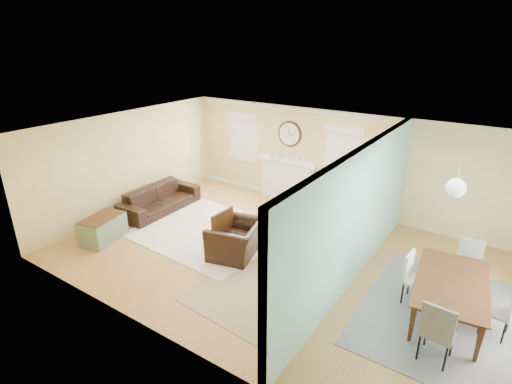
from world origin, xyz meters
TOP-DOWN VIEW (x-y plane):
  - floor at (0.00, 0.00)m, footprint 9.00×9.00m
  - wall_back at (0.00, 3.00)m, footprint 9.00×0.02m
  - wall_front at (0.00, -3.00)m, footprint 9.00×0.02m
  - wall_left at (-4.50, 0.00)m, footprint 0.02×6.00m
  - ceiling at (0.00, 0.00)m, footprint 9.00×6.00m
  - partition at (1.51, 0.28)m, footprint 0.17×6.00m
  - fireplace at (-1.50, 2.88)m, footprint 1.70×0.30m
  - wall_clock at (-1.50, 2.97)m, footprint 0.70×0.07m
  - window_left at (-3.05, 2.95)m, footprint 1.05×0.13m
  - window_right at (0.05, 2.95)m, footprint 1.05×0.13m
  - pendant at (3.00, 0.00)m, footprint 0.30×0.30m
  - rug_cream at (-1.98, 0.07)m, footprint 3.32×2.91m
  - rug_jute at (0.31, -1.48)m, footprint 2.24×1.88m
  - rug_grey at (3.26, -0.08)m, footprint 2.61×3.26m
  - sofa at (-3.85, 0.32)m, footprint 0.91×2.25m
  - eames_chair at (-0.82, -0.40)m, footprint 1.24×1.34m
  - green_chair at (0.13, 2.32)m, footprint 0.81×0.83m
  - trunk at (-3.71, -1.55)m, footprint 0.79×1.08m
  - credenza at (1.21, 1.17)m, footprint 0.49×1.43m
  - tv at (1.19, 1.17)m, footprint 0.20×0.99m
  - garden_stool at (1.25, 0.31)m, footprint 0.37×0.37m
  - potted_plant at (1.25, 0.31)m, footprint 0.44×0.42m
  - dining_table at (3.26, -0.08)m, footprint 1.28×2.04m
  - dining_chair_n at (3.33, 0.95)m, footprint 0.42×0.42m
  - dining_chair_s at (3.25, -1.16)m, footprint 0.47×0.47m
  - dining_chair_w at (2.70, 0.01)m, footprint 0.43×0.43m
  - dining_chair_e at (3.90, -0.11)m, footprint 0.44×0.44m

SIDE VIEW (x-z plane):
  - floor at x=0.00m, z-range 0.00..0.00m
  - rug_jute at x=0.31m, z-range 0.00..0.01m
  - rug_grey at x=3.26m, z-range 0.00..0.01m
  - rug_cream at x=-1.98m, z-range 0.00..0.02m
  - garden_stool at x=1.25m, z-range 0.00..0.55m
  - trunk at x=-3.71m, z-range 0.00..0.56m
  - sofa at x=-3.85m, z-range 0.00..0.65m
  - green_chair at x=0.13m, z-range 0.00..0.66m
  - dining_table at x=3.26m, z-range 0.00..0.68m
  - eames_chair at x=-0.82m, z-range 0.00..0.74m
  - credenza at x=1.21m, z-range 0.00..0.80m
  - dining_chair_e at x=3.90m, z-range 0.08..0.97m
  - dining_chair_w at x=2.70m, z-range 0.08..1.00m
  - dining_chair_n at x=3.33m, z-range 0.08..1.02m
  - dining_chair_s at x=3.25m, z-range 0.09..1.09m
  - fireplace at x=-1.50m, z-range 0.01..1.18m
  - potted_plant at x=1.25m, z-range 0.55..0.93m
  - tv at x=1.19m, z-range 0.80..1.37m
  - wall_back at x=0.00m, z-range 0.00..2.60m
  - wall_front at x=0.00m, z-range 0.00..2.60m
  - wall_left at x=-4.50m, z-range 0.00..2.60m
  - partition at x=1.51m, z-range 0.06..2.66m
  - window_left at x=-3.05m, z-range 0.95..2.37m
  - window_right at x=0.05m, z-range 0.95..2.37m
  - wall_clock at x=-1.50m, z-range 1.50..2.20m
  - pendant at x=3.00m, z-range 1.93..2.48m
  - ceiling at x=0.00m, z-range 2.59..2.61m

